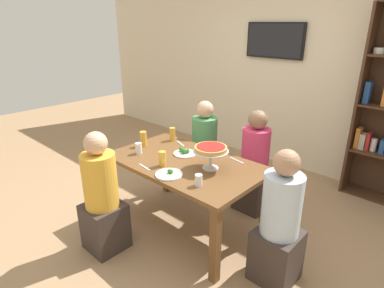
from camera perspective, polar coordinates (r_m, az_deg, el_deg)
name	(u,v)px	position (r m, az deg, el deg)	size (l,w,h in m)	color
ground_plane	(186,226)	(3.45, -1.16, -14.40)	(12.00, 12.00, 0.00)	#9E7A56
rear_partition	(296,69)	(4.69, 18.12, 12.71)	(8.00, 0.12, 2.80)	beige
dining_table	(185,170)	(3.12, -1.25, -4.71)	(1.51, 0.89, 0.74)	brown
television	(275,40)	(4.71, 14.57, 17.51)	(0.85, 0.05, 0.47)	black
diner_far_left	(204,154)	(3.89, 2.22, -1.79)	(0.34, 0.34, 1.15)	#382D28
diner_near_left	(102,201)	(3.01, -15.74, -9.83)	(0.34, 0.34, 1.15)	#382D28
diner_far_right	(254,169)	(3.57, 11.06, -4.34)	(0.34, 0.34, 1.15)	#382D28
diner_head_east	(279,228)	(2.66, 15.31, -14.26)	(0.34, 0.34, 1.15)	#382D28
deep_dish_pizza_stand	(211,150)	(2.86, 3.39, -1.14)	(0.32, 0.32, 0.22)	silver
salad_plate_near_diner	(184,152)	(3.23, -1.35, -1.53)	(0.23, 0.23, 0.07)	white
salad_plate_far_diner	(169,174)	(2.81, -4.12, -5.38)	(0.24, 0.24, 0.06)	white
beer_glass_amber_tall	(172,134)	(3.59, -3.52, 1.78)	(0.06, 0.06, 0.15)	gold
beer_glass_amber_short	(143,139)	(3.46, -8.70, 0.92)	(0.07, 0.07, 0.16)	gold
beer_glass_amber_spare	(162,159)	(2.96, -5.32, -2.64)	(0.07, 0.07, 0.14)	gold
water_glass_clear_near	(139,148)	(3.27, -9.53, -0.77)	(0.07, 0.07, 0.11)	white
water_glass_clear_far	(199,180)	(2.61, 1.19, -6.50)	(0.06, 0.06, 0.10)	white
cutlery_fork_near	(237,160)	(3.12, 7.99, -2.90)	(0.18, 0.02, 0.01)	silver
cutlery_knife_near	(211,155)	(3.21, 3.46, -1.98)	(0.18, 0.02, 0.01)	silver
cutlery_fork_far	(145,167)	(2.98, -8.47, -4.12)	(0.18, 0.02, 0.01)	silver
cutlery_knife_far	(181,144)	(3.51, -2.07, 0.08)	(0.18, 0.02, 0.01)	silver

